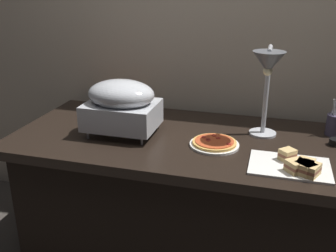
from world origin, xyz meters
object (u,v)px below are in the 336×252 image
Objects in this scene: pizza_plate_center at (111,110)px; sauce_cup_near at (336,142)px; pizza_plate_front at (214,143)px; utensil_holder at (334,124)px; heat_lamp at (268,72)px; sandwich_platter at (297,166)px; chafing_dish at (122,104)px.

sauce_cup_near is at bearing -7.79° from pizza_plate_center.
utensil_holder is (0.57, 0.31, 0.05)m from pizza_plate_front.
utensil_holder is at bearing 28.60° from pizza_plate_front.
heat_lamp reaches higher than sauce_cup_near.
heat_lamp reaches higher than sandwich_platter.
utensil_holder is (0.20, 0.48, 0.04)m from sandwich_platter.
heat_lamp reaches higher than pizza_plate_front.
pizza_plate_center is at bearing 123.11° from chafing_dish.
heat_lamp is 1.57× the size of pizza_plate_center.
chafing_dish is 1.22× the size of pizza_plate_center.
pizza_plate_center is at bearing 154.83° from sandwich_platter.
pizza_plate_front and pizza_plate_center have the same top height.
pizza_plate_front is at bearing -3.27° from chafing_dish.
sauce_cup_near is (0.57, 0.17, 0.00)m from pizza_plate_front.
chafing_dish reaches higher than utensil_holder.
sandwich_platter is (0.38, -0.16, 0.01)m from pizza_plate_front.
heat_lamp is 7.43× the size of sauce_cup_near.
sauce_cup_near is at bearing -91.50° from utensil_holder.
sauce_cup_near is (1.27, -0.17, 0.01)m from pizza_plate_center.
heat_lamp is 0.50m from sauce_cup_near.
chafing_dish is at bearing -172.46° from sauce_cup_near.
pizza_plate_front is (0.49, -0.03, -0.15)m from chafing_dish.
sandwich_platter is at bearing -112.41° from utensil_holder.
sandwich_platter reaches higher than sauce_cup_near.
chafing_dish is 1.06× the size of sandwich_platter.
sauce_cup_near is 0.28× the size of utensil_holder.
pizza_plate_center is 1.31× the size of utensil_holder.
chafing_dish reaches higher than pizza_plate_center.
pizza_plate_front is 1.06× the size of utensil_holder.
pizza_plate_center is at bearing 153.83° from pizza_plate_front.
sandwich_platter is at bearing -25.17° from pizza_plate_center.
pizza_plate_front is 0.71× the size of sandwich_platter.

